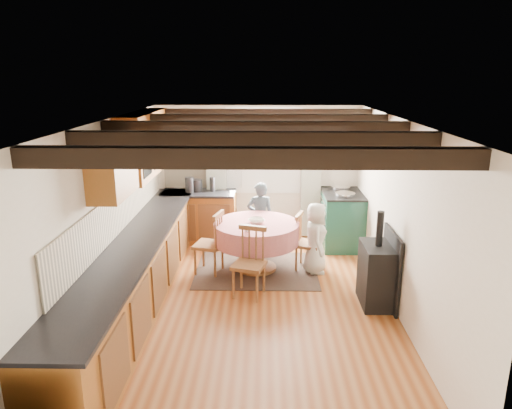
{
  "coord_description": "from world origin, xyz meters",
  "views": [
    {
      "loc": [
        0.13,
        -5.54,
        2.93
      ],
      "look_at": [
        0.0,
        0.8,
        1.15
      ],
      "focal_mm": 32.8,
      "sensor_mm": 36.0,
      "label": 1
    }
  ],
  "objects_px": {
    "dining_table": "(256,247)",
    "child_right": "(316,238)",
    "aga_range": "(342,218)",
    "cast_iron_stove": "(378,259)",
    "child_far": "(260,217)",
    "cup": "(247,228)",
    "chair_left": "(209,242)",
    "chair_right": "(308,242)",
    "chair_near": "(249,263)"
  },
  "relations": [
    {
      "from": "dining_table",
      "to": "child_right",
      "type": "bearing_deg",
      "value": -2.25
    },
    {
      "from": "dining_table",
      "to": "aga_range",
      "type": "bearing_deg",
      "value": 38.3
    },
    {
      "from": "cast_iron_stove",
      "to": "child_far",
      "type": "relative_size",
      "value": 1.05
    },
    {
      "from": "cup",
      "to": "child_right",
      "type": "bearing_deg",
      "value": 19.73
    },
    {
      "from": "chair_left",
      "to": "aga_range",
      "type": "bearing_deg",
      "value": 133.56
    },
    {
      "from": "chair_right",
      "to": "child_right",
      "type": "bearing_deg",
      "value": -121.21
    },
    {
      "from": "cup",
      "to": "chair_near",
      "type": "bearing_deg",
      "value": -85.16
    },
    {
      "from": "chair_right",
      "to": "aga_range",
      "type": "bearing_deg",
      "value": -13.21
    },
    {
      "from": "aga_range",
      "to": "child_far",
      "type": "bearing_deg",
      "value": -165.9
    },
    {
      "from": "chair_near",
      "to": "chair_right",
      "type": "distance_m",
      "value": 1.28
    },
    {
      "from": "chair_left",
      "to": "aga_range",
      "type": "distance_m",
      "value": 2.52
    },
    {
      "from": "chair_left",
      "to": "cast_iron_stove",
      "type": "bearing_deg",
      "value": 81.22
    },
    {
      "from": "chair_near",
      "to": "chair_left",
      "type": "height_order",
      "value": "chair_left"
    },
    {
      "from": "chair_near",
      "to": "cup",
      "type": "height_order",
      "value": "chair_near"
    },
    {
      "from": "chair_right",
      "to": "child_right",
      "type": "xyz_separation_m",
      "value": [
        0.1,
        -0.12,
        0.1
      ]
    },
    {
      "from": "child_far",
      "to": "chair_left",
      "type": "bearing_deg",
      "value": 45.23
    },
    {
      "from": "chair_near",
      "to": "cup",
      "type": "bearing_deg",
      "value": 111.78
    },
    {
      "from": "aga_range",
      "to": "cup",
      "type": "distance_m",
      "value": 2.26
    },
    {
      "from": "aga_range",
      "to": "child_right",
      "type": "relative_size",
      "value": 0.97
    },
    {
      "from": "chair_right",
      "to": "cup",
      "type": "bearing_deg",
      "value": 136.41
    },
    {
      "from": "chair_near",
      "to": "cast_iron_stove",
      "type": "xyz_separation_m",
      "value": [
        1.67,
        -0.2,
        0.16
      ]
    },
    {
      "from": "dining_table",
      "to": "chair_right",
      "type": "relative_size",
      "value": 1.45
    },
    {
      "from": "chair_left",
      "to": "cup",
      "type": "bearing_deg",
      "value": 76.05
    },
    {
      "from": "dining_table",
      "to": "cup",
      "type": "height_order",
      "value": "cup"
    },
    {
      "from": "aga_range",
      "to": "chair_right",
      "type": "bearing_deg",
      "value": -122.04
    },
    {
      "from": "chair_near",
      "to": "aga_range",
      "type": "relative_size",
      "value": 0.9
    },
    {
      "from": "chair_left",
      "to": "child_far",
      "type": "height_order",
      "value": "child_far"
    },
    {
      "from": "aga_range",
      "to": "child_right",
      "type": "height_order",
      "value": "child_right"
    },
    {
      "from": "child_far",
      "to": "aga_range",
      "type": "bearing_deg",
      "value": -169.87
    },
    {
      "from": "child_right",
      "to": "cup",
      "type": "distance_m",
      "value": 1.11
    },
    {
      "from": "child_right",
      "to": "chair_left",
      "type": "bearing_deg",
      "value": 91.18
    },
    {
      "from": "child_right",
      "to": "cup",
      "type": "relative_size",
      "value": 10.26
    },
    {
      "from": "child_right",
      "to": "aga_range",
      "type": "bearing_deg",
      "value": -26.41
    },
    {
      "from": "dining_table",
      "to": "aga_range",
      "type": "distance_m",
      "value": 1.88
    },
    {
      "from": "aga_range",
      "to": "child_far",
      "type": "xyz_separation_m",
      "value": [
        -1.42,
        -0.36,
        0.12
      ]
    },
    {
      "from": "dining_table",
      "to": "cast_iron_stove",
      "type": "height_order",
      "value": "cast_iron_stove"
    },
    {
      "from": "chair_near",
      "to": "chair_left",
      "type": "relative_size",
      "value": 1.0
    },
    {
      "from": "child_right",
      "to": "cast_iron_stove",
      "type": "bearing_deg",
      "value": -146.27
    },
    {
      "from": "chair_left",
      "to": "aga_range",
      "type": "xyz_separation_m",
      "value": [
        2.19,
        1.24,
        0.01
      ]
    },
    {
      "from": "chair_left",
      "to": "cast_iron_stove",
      "type": "xyz_separation_m",
      "value": [
        2.3,
        -0.96,
        0.15
      ]
    },
    {
      "from": "dining_table",
      "to": "cup",
      "type": "relative_size",
      "value": 12.06
    },
    {
      "from": "chair_right",
      "to": "child_right",
      "type": "height_order",
      "value": "child_right"
    },
    {
      "from": "chair_near",
      "to": "dining_table",
      "type": "bearing_deg",
      "value": 101.12
    },
    {
      "from": "aga_range",
      "to": "cup",
      "type": "xyz_separation_m",
      "value": [
        -1.59,
        -1.56,
        0.33
      ]
    },
    {
      "from": "cup",
      "to": "chair_right",
      "type": "bearing_deg",
      "value": 27.58
    },
    {
      "from": "aga_range",
      "to": "chair_left",
      "type": "bearing_deg",
      "value": -150.39
    },
    {
      "from": "dining_table",
      "to": "cast_iron_stove",
      "type": "relative_size",
      "value": 1.01
    },
    {
      "from": "child_far",
      "to": "chair_right",
      "type": "bearing_deg",
      "value": 132.0
    },
    {
      "from": "chair_left",
      "to": "child_far",
      "type": "xyz_separation_m",
      "value": [
        0.77,
        0.89,
        0.12
      ]
    },
    {
      "from": "dining_table",
      "to": "child_far",
      "type": "relative_size",
      "value": 1.06
    }
  ]
}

